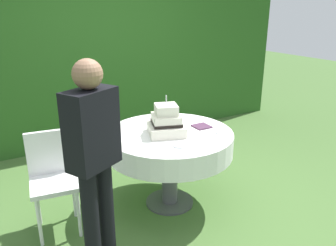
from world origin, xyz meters
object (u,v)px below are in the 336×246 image
at_px(serving_plate_far, 221,132).
at_px(garden_chair, 53,172).
at_px(napkin_stack, 202,126).
at_px(cake_table, 170,143).
at_px(wedding_cake, 167,122).
at_px(serving_plate_near, 180,145).
at_px(standing_person, 94,156).

distance_m(serving_plate_far, garden_chair, 1.57).
bearing_deg(napkin_stack, cake_table, 174.41).
bearing_deg(cake_table, wedding_cake, -153.00).
bearing_deg(napkin_stack, garden_chair, 171.41).
height_order(wedding_cake, serving_plate_far, wedding_cake).
bearing_deg(serving_plate_far, serving_plate_near, -171.47).
bearing_deg(wedding_cake, standing_person, -150.65).
height_order(serving_plate_near, napkin_stack, napkin_stack).
relative_size(wedding_cake, garden_chair, 0.46).
bearing_deg(cake_table, garden_chair, 170.45).
distance_m(serving_plate_far, standing_person, 1.34).
bearing_deg(serving_plate_near, serving_plate_far, 8.53).
distance_m(napkin_stack, standing_person, 1.33).
bearing_deg(serving_plate_near, napkin_stack, 34.97).
height_order(wedding_cake, napkin_stack, wedding_cake).
relative_size(wedding_cake, serving_plate_near, 3.13).
relative_size(garden_chair, standing_person, 0.56).
xyz_separation_m(serving_plate_far, napkin_stack, (-0.07, 0.23, 0.00)).
bearing_deg(serving_plate_near, wedding_cake, 82.97).
height_order(napkin_stack, garden_chair, garden_chair).
xyz_separation_m(wedding_cake, serving_plate_near, (-0.04, -0.31, -0.11)).
height_order(serving_plate_far, standing_person, standing_person).
distance_m(cake_table, wedding_cake, 0.24).
xyz_separation_m(serving_plate_far, standing_person, (-1.31, -0.24, 0.15)).
xyz_separation_m(wedding_cake, napkin_stack, (0.39, -0.01, -0.11)).
distance_m(napkin_stack, garden_chair, 1.45).
relative_size(wedding_cake, napkin_stack, 2.62).
bearing_deg(serving_plate_far, cake_table, 147.86).
bearing_deg(cake_table, serving_plate_far, -32.14).
bearing_deg(standing_person, serving_plate_near, 11.43).
distance_m(wedding_cake, standing_person, 0.97).
relative_size(serving_plate_near, standing_person, 0.08).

